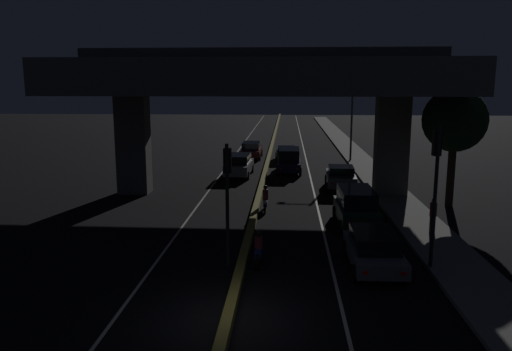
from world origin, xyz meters
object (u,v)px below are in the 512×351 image
car_grey_third (341,177)px  pedestrian_on_sidewalk (433,216)px  motorcycle_white_filtering_mid (265,200)px  traffic_light_left_of_median (227,183)px  car_silver_lead_oncoming (239,165)px  car_grey_lead (374,249)px  car_dark_blue_fourth (289,160)px  motorcycle_blue_filtering_near (259,250)px  car_dark_green_fifth (286,153)px  traffic_light_right_of_median (436,173)px  car_dark_red_second_oncoming (251,150)px  street_lamp (348,113)px  car_dark_green_second (356,206)px

car_grey_third → pedestrian_on_sidewalk: 11.07m
motorcycle_white_filtering_mid → traffic_light_left_of_median: bearing=171.9°
traffic_light_left_of_median → car_silver_lead_oncoming: traffic_light_left_of_median is taller
car_grey_lead → car_dark_blue_fourth: size_ratio=0.93×
car_dark_blue_fourth → motorcycle_blue_filtering_near: 21.16m
car_dark_green_fifth → car_silver_lead_oncoming: bearing=152.9°
traffic_light_left_of_median → motorcycle_blue_filtering_near: size_ratio=2.71×
traffic_light_right_of_median → motorcycle_blue_filtering_near: 7.37m
car_dark_red_second_oncoming → motorcycle_white_filtering_mid: car_dark_red_second_oncoming is taller
traffic_light_right_of_median → car_grey_third: (-1.89, 14.98, -2.98)m
traffic_light_left_of_median → car_grey_lead: 6.21m
car_dark_blue_fourth → car_grey_lead: bearing=-170.8°
street_lamp → pedestrian_on_sidewalk: size_ratio=4.47×
car_grey_lead → car_dark_green_second: (0.14, 6.13, 0.18)m
car_grey_lead → street_lamp: bearing=-5.0°
car_grey_lead → car_dark_blue_fourth: 21.51m
traffic_light_right_of_median → car_dark_blue_fourth: bearing=104.2°
car_dark_green_second → pedestrian_on_sidewalk: (3.33, -1.75, 0.03)m
car_dark_green_second → car_grey_third: bearing=-1.8°
traffic_light_right_of_median → car_dark_blue_fourth: 22.12m
street_lamp → car_dark_blue_fourth: bearing=-132.7°
street_lamp → car_dark_green_second: (-1.95, -20.89, -3.45)m
traffic_light_left_of_median → motorcycle_white_filtering_mid: (1.09, 8.64, -2.69)m
car_grey_third → pedestrian_on_sidewalk: pedestrian_on_sidewalk is taller
motorcycle_blue_filtering_near → car_dark_green_second: bearing=-35.4°
car_dark_blue_fourth → car_dark_green_fifth: (-0.25, 5.99, -0.31)m
traffic_light_right_of_median → car_grey_third: traffic_light_right_of_median is taller
car_dark_green_second → car_grey_third: 8.85m
car_silver_lead_oncoming → car_dark_green_fifth: bearing=157.2°
pedestrian_on_sidewalk → car_dark_blue_fourth: bearing=111.6°
car_grey_lead → car_dark_green_second: 6.13m
car_grey_lead → car_dark_green_fifth: 27.48m
traffic_light_left_of_median → car_dark_green_second: bearing=46.5°
car_silver_lead_oncoming → motorcycle_white_filtering_mid: size_ratio=2.75×
car_dark_blue_fourth → motorcycle_blue_filtering_near: (-1.26, -21.12, -0.41)m
traffic_light_right_of_median → traffic_light_left_of_median: bearing=179.9°
street_lamp → car_dark_green_second: bearing=-95.3°
car_grey_third → car_silver_lead_oncoming: size_ratio=0.86×
car_grey_third → car_silver_lead_oncoming: bearing=61.3°
traffic_light_left_of_median → car_dark_blue_fourth: size_ratio=1.05×
car_dark_green_fifth → pedestrian_on_sidewalk: (6.94, -22.88, 0.30)m
car_dark_green_second → street_lamp: bearing=-6.2°
car_dark_blue_fourth → pedestrian_on_sidewalk: 18.16m
traffic_light_right_of_median → car_dark_red_second_oncoming: 30.28m
car_dark_red_second_oncoming → car_dark_green_fifth: bearing=66.6°
car_grey_third → car_dark_blue_fourth: (-3.50, 6.29, 0.19)m
car_grey_lead → motorcycle_blue_filtering_near: car_grey_lead is taller
car_grey_lead → car_silver_lead_oncoming: 20.68m
car_grey_lead → traffic_light_right_of_median: bearing=-90.7°
car_dark_blue_fourth → motorcycle_white_filtering_mid: size_ratio=2.62×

